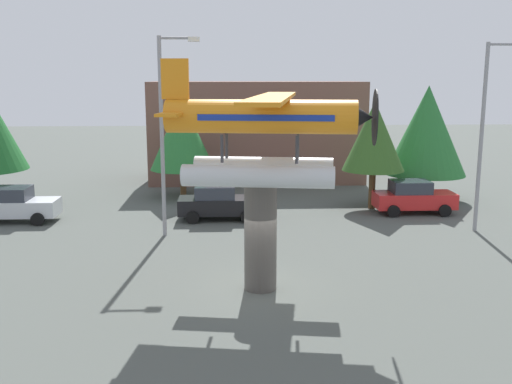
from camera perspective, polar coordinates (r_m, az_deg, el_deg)
The scene contains 12 objects.
ground_plane at distance 20.26m, azimuth 0.43°, elevation -9.40°, with size 140.00×140.00×0.00m, color #4C514C.
display_pedestal at distance 19.68m, azimuth 0.44°, elevation -4.33°, with size 1.10×1.10×3.71m, color #4C4742.
floatplane_monument at distance 19.04m, azimuth 0.85°, elevation 5.95°, with size 7.09×10.45×4.00m.
car_near_silver at distance 31.53m, azimuth -22.62°, elevation -1.14°, with size 4.20×2.02×1.76m.
car_mid_black at distance 29.67m, azimuth -3.67°, elevation -1.02°, with size 4.20×2.02×1.76m.
car_far_red at distance 32.07m, azimuth 15.13°, elevation -0.47°, with size 4.20×2.02×1.76m.
streetlight_primary at distance 26.26m, azimuth -8.84°, elevation 6.60°, with size 1.84×0.28×8.89m.
streetlight_secondary at distance 28.75m, azimuth 21.60°, elevation 6.11°, with size 1.84×0.28×8.67m.
storefront_building at distance 41.16m, azimuth 0.02°, elevation 5.98°, with size 14.55×5.77×6.85m, color brown.
tree_east at distance 35.01m, azimuth -7.25°, elevation 5.68°, with size 3.85×3.85×5.99m.
tree_center_back at distance 32.31m, azimuth 11.47°, elevation 5.36°, with size 3.38×3.38×5.88m.
tree_far_east at distance 35.52m, azimuth 16.37°, elevation 5.79°, with size 4.67×4.67×6.69m.
Camera 1 is at (-1.11, -18.94, 7.09)m, focal length 40.88 mm.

